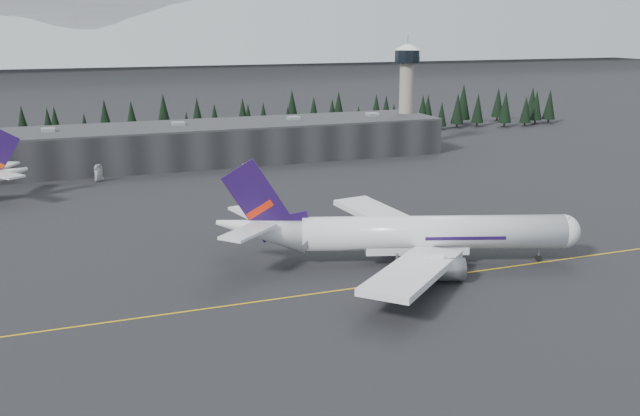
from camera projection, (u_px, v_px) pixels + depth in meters
name	position (u px, v px, depth m)	size (l,w,h in m)	color
ground	(360.00, 283.00, 126.65)	(1400.00, 1400.00, 0.00)	black
taxiline	(364.00, 287.00, 124.84)	(400.00, 0.40, 0.02)	gold
terminal	(209.00, 143.00, 238.29)	(160.00, 30.00, 12.60)	black
control_tower	(407.00, 84.00, 262.43)	(10.00, 10.00, 37.70)	gray
treeline	(188.00, 125.00, 271.50)	(360.00, 20.00, 15.00)	black
mountain_ridge	(81.00, 56.00, 1032.35)	(4400.00, 900.00, 420.00)	white
jet_main	(401.00, 234.00, 136.03)	(68.41, 61.58, 20.68)	silver
gse_vehicle_a	(99.00, 179.00, 208.43)	(2.40, 5.22, 1.45)	silver
gse_vehicle_b	(245.00, 176.00, 213.17)	(1.79, 4.45, 1.52)	silver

